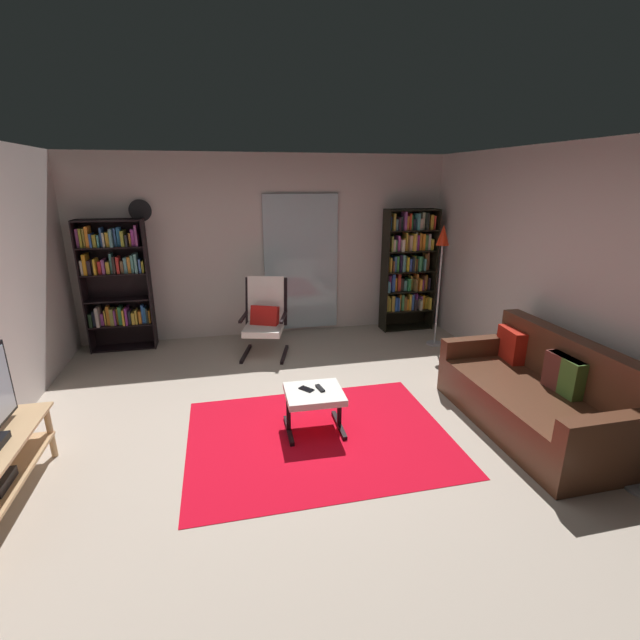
{
  "coord_description": "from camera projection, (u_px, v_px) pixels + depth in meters",
  "views": [
    {
      "loc": [
        -0.68,
        -3.59,
        2.25
      ],
      "look_at": [
        0.29,
        0.69,
        0.85
      ],
      "focal_mm": 24.9,
      "sensor_mm": 36.0,
      "label": 1
    }
  ],
  "objects": [
    {
      "name": "leather_sofa",
      "position": [
        537.0,
        396.0,
        4.14
      ],
      "size": [
        0.9,
        1.87,
        0.88
      ],
      "color": "#502C1B",
      "rests_on": "ground"
    },
    {
      "name": "tv_remote",
      "position": [
        320.0,
        388.0,
        4.08
      ],
      "size": [
        0.07,
        0.15,
        0.02
      ],
      "primitive_type": "cube",
      "rotation": [
        0.0,
        0.0,
        0.18
      ],
      "color": "black",
      "rests_on": "ottoman"
    },
    {
      "name": "glass_door_panel",
      "position": [
        301.0,
        264.0,
        6.58
      ],
      "size": [
        1.1,
        0.01,
        2.0
      ],
      "primitive_type": "cube",
      "color": "silver"
    },
    {
      "name": "floor_lamp_by_shelf",
      "position": [
        442.0,
        252.0,
        5.93
      ],
      "size": [
        0.22,
        0.22,
        1.67
      ],
      "color": "#A5A5AD",
      "rests_on": "ground"
    },
    {
      "name": "area_rug",
      "position": [
        319.0,
        436.0,
        4.06
      ],
      "size": [
        2.35,
        1.8,
        0.01
      ],
      "primitive_type": "cube",
      "color": "red",
      "rests_on": "ground"
    },
    {
      "name": "wall_clock",
      "position": [
        140.0,
        211.0,
        5.87
      ],
      "size": [
        0.29,
        0.03,
        0.29
      ],
      "color": "silver"
    },
    {
      "name": "lounge_armchair",
      "position": [
        265.0,
        315.0,
        5.86
      ],
      "size": [
        0.71,
        0.77,
        1.02
      ],
      "color": "black",
      "rests_on": "ground"
    },
    {
      "name": "bookshelf_near_tv",
      "position": [
        116.0,
        280.0,
        5.91
      ],
      "size": [
        0.84,
        0.3,
        1.76
      ],
      "color": "black",
      "rests_on": "ground"
    },
    {
      "name": "wall_back",
      "position": [
        267.0,
        247.0,
        6.46
      ],
      "size": [
        5.6,
        0.06,
        2.6
      ],
      "primitive_type": "cube",
      "color": "beige",
      "rests_on": "ground"
    },
    {
      "name": "wall_right",
      "position": [
        575.0,
        281.0,
        4.33
      ],
      "size": [
        0.06,
        6.0,
        2.6
      ],
      "primitive_type": "cube",
      "color": "beige",
      "rests_on": "ground"
    },
    {
      "name": "bookshelf_near_sofa",
      "position": [
        408.0,
        267.0,
        6.73
      ],
      "size": [
        0.79,
        0.3,
        1.83
      ],
      "color": "black",
      "rests_on": "ground"
    },
    {
      "name": "ottoman",
      "position": [
        314.0,
        398.0,
        4.07
      ],
      "size": [
        0.53,
        0.49,
        0.4
      ],
      "color": "white",
      "rests_on": "ground"
    },
    {
      "name": "cell_phone",
      "position": [
        306.0,
        389.0,
        4.07
      ],
      "size": [
        0.14,
        0.15,
        0.01
      ],
      "primitive_type": "cube",
      "rotation": [
        0.0,
        0.0,
        0.68
      ],
      "color": "black",
      "rests_on": "ottoman"
    },
    {
      "name": "ground_plane",
      "position": [
        306.0,
        430.0,
        4.16
      ],
      "size": [
        7.02,
        7.02,
        0.0
      ],
      "primitive_type": "plane",
      "color": "#B6A695"
    }
  ]
}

